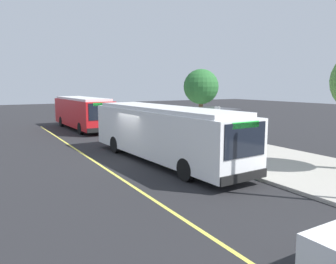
# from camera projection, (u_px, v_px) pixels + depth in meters

# --- Properties ---
(ground_plane) EXTENTS (120.00, 120.00, 0.00)m
(ground_plane) POSITION_uv_depth(u_px,v_px,m) (135.00, 158.00, 18.43)
(ground_plane) COLOR #232326
(sidewalk_curb) EXTENTS (44.00, 6.40, 0.15)m
(sidewalk_curb) POSITION_uv_depth(u_px,v_px,m) (220.00, 147.00, 21.37)
(sidewalk_curb) COLOR #A8A399
(sidewalk_curb) RESTS_ON ground_plane
(lane_stripe_center) EXTENTS (36.00, 0.14, 0.01)m
(lane_stripe_center) POSITION_uv_depth(u_px,v_px,m) (97.00, 163.00, 17.34)
(lane_stripe_center) COLOR #E0D64C
(lane_stripe_center) RESTS_ON ground_plane
(transit_bus_main) EXTENTS (11.96, 3.30, 2.95)m
(transit_bus_main) POSITION_uv_depth(u_px,v_px,m) (163.00, 132.00, 17.49)
(transit_bus_main) COLOR white
(transit_bus_main) RESTS_ON ground_plane
(transit_bus_second) EXTENTS (10.33, 2.91, 2.95)m
(transit_bus_second) POSITION_uv_depth(u_px,v_px,m) (82.00, 112.00, 30.50)
(transit_bus_second) COLOR red
(transit_bus_second) RESTS_ON ground_plane
(bus_shelter) EXTENTS (2.90, 1.60, 2.48)m
(bus_shelter) POSITION_uv_depth(u_px,v_px,m) (218.00, 119.00, 21.14)
(bus_shelter) COLOR #333338
(bus_shelter) RESTS_ON sidewalk_curb
(waiting_bench) EXTENTS (1.60, 0.48, 0.95)m
(waiting_bench) POSITION_uv_depth(u_px,v_px,m) (221.00, 139.00, 21.15)
(waiting_bench) COLOR brown
(waiting_bench) RESTS_ON sidewalk_curb
(route_sign_post) EXTENTS (0.44, 0.08, 2.80)m
(route_sign_post) POSITION_uv_depth(u_px,v_px,m) (217.00, 124.00, 17.92)
(route_sign_post) COLOR #333338
(route_sign_post) RESTS_ON sidewalk_curb
(pedestrian_commuter) EXTENTS (0.24, 0.40, 1.69)m
(pedestrian_commuter) POSITION_uv_depth(u_px,v_px,m) (184.00, 129.00, 22.58)
(pedestrian_commuter) COLOR #282D47
(pedestrian_commuter) RESTS_ON sidewalk_curb
(street_tree_upstreet) EXTENTS (2.80, 2.80, 5.21)m
(street_tree_upstreet) POSITION_uv_depth(u_px,v_px,m) (201.00, 87.00, 26.34)
(street_tree_upstreet) COLOR brown
(street_tree_upstreet) RESTS_ON sidewalk_curb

